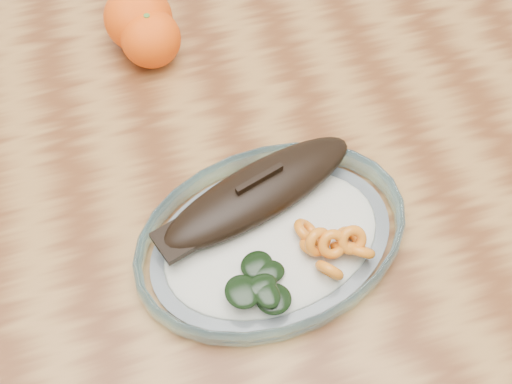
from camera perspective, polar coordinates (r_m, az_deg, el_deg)
ground at (r=1.45m, az=-4.59°, el=-15.91°), size 3.00×3.00×0.00m
dining_table at (r=0.86m, az=-7.47°, el=-2.51°), size 1.20×0.80×0.75m
plated_meal at (r=0.71m, az=1.41°, el=-3.77°), size 0.63×0.63×0.08m
orange_left at (r=0.90m, az=-10.43°, el=14.95°), size 0.09×0.09×0.09m
orange_right at (r=0.88m, az=-9.34°, el=13.31°), size 0.08×0.08×0.08m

